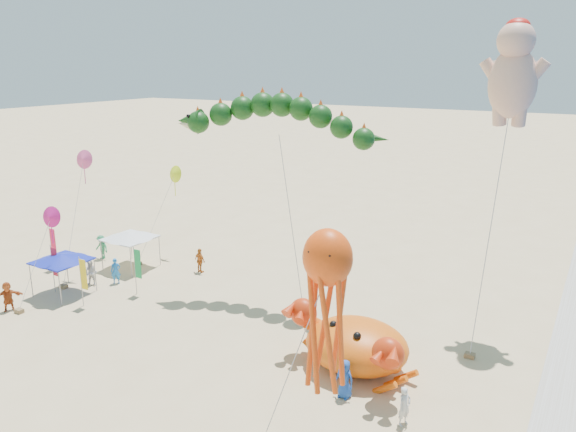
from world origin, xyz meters
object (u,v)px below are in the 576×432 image
(dragon_kite, at_px, (276,124))
(crab_inflatable, at_px, (356,344))
(canopy_blue, at_px, (61,258))
(canopy_white, at_px, (130,235))
(cherub_kite, at_px, (514,70))
(octopus_kite, at_px, (326,298))

(dragon_kite, bearing_deg, crab_inflatable, -36.38)
(canopy_blue, bearing_deg, canopy_white, 87.67)
(crab_inflatable, xyz_separation_m, dragon_kite, (-7.96, 5.86, 9.53))
(cherub_kite, relative_size, octopus_kite, 1.80)
(canopy_white, bearing_deg, octopus_kite, -29.08)
(crab_inflatable, distance_m, canopy_blue, 19.96)
(crab_inflatable, height_order, canopy_white, crab_inflatable)
(crab_inflatable, height_order, dragon_kite, dragon_kite)
(octopus_kite, bearing_deg, cherub_kite, 80.00)
(canopy_blue, xyz_separation_m, canopy_white, (0.23, 5.66, 0.00))
(octopus_kite, bearing_deg, crab_inflatable, 104.30)
(octopus_kite, bearing_deg, dragon_kite, 126.99)
(crab_inflatable, bearing_deg, dragon_kite, 143.62)
(crab_inflatable, bearing_deg, canopy_white, 166.14)
(octopus_kite, bearing_deg, canopy_white, 150.92)
(cherub_kite, bearing_deg, crab_inflatable, -118.09)
(cherub_kite, relative_size, canopy_white, 4.85)
(dragon_kite, relative_size, canopy_white, 3.72)
(cherub_kite, distance_m, canopy_blue, 28.66)
(dragon_kite, xyz_separation_m, cherub_kite, (12.53, 2.71, 3.16))
(cherub_kite, height_order, canopy_blue, cherub_kite)
(crab_inflatable, relative_size, canopy_blue, 2.11)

